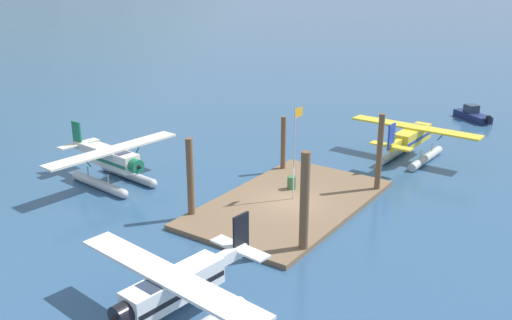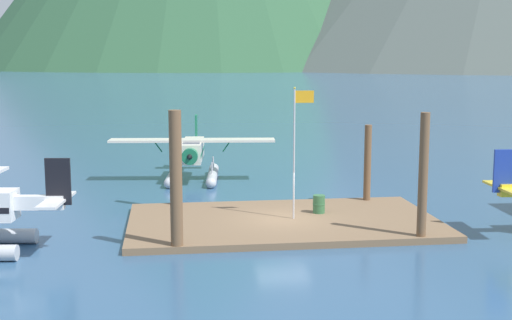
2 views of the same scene
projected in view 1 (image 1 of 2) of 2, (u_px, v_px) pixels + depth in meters
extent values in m
plane|color=#2D5175|center=(289.00, 205.00, 36.42)|extent=(1200.00, 1200.00, 0.00)
cube|color=brown|center=(289.00, 203.00, 36.37)|extent=(14.38, 8.42, 0.30)
cylinder|color=brown|center=(304.00, 204.00, 29.46)|extent=(0.50, 0.50, 5.76)
cylinder|color=brown|center=(379.00, 154.00, 37.58)|extent=(0.39, 0.39, 5.56)
cylinder|color=brown|center=(190.00, 179.00, 33.76)|extent=(0.43, 0.43, 5.12)
cylinder|color=brown|center=(283.00, 145.00, 41.65)|extent=(0.37, 0.37, 4.30)
cylinder|color=silver|center=(294.00, 155.00, 35.70)|extent=(0.08, 0.08, 6.06)
cube|color=orange|center=(299.00, 112.00, 35.18)|extent=(0.90, 0.03, 0.56)
sphere|color=gold|center=(295.00, 108.00, 34.69)|extent=(0.10, 0.10, 0.10)
cylinder|color=#33663D|center=(292.00, 183.00, 38.19)|extent=(0.58, 0.58, 0.88)
torus|color=#33663D|center=(292.00, 183.00, 38.19)|extent=(0.62, 0.62, 0.04)
cylinder|color=#B7BABF|center=(396.00, 152.00, 45.74)|extent=(5.62, 0.91, 0.64)
sphere|color=#B7BABF|center=(410.00, 144.00, 47.85)|extent=(0.64, 0.64, 0.64)
cylinder|color=#B7BABF|center=(426.00, 158.00, 44.31)|extent=(5.62, 0.91, 0.64)
sphere|color=#B7BABF|center=(438.00, 150.00, 46.42)|extent=(0.64, 0.64, 0.64)
cylinder|color=#B7BABF|center=(403.00, 141.00, 46.43)|extent=(0.10, 0.10, 0.70)
cylinder|color=#B7BABF|center=(390.00, 148.00, 44.62)|extent=(0.10, 0.10, 0.70)
cylinder|color=#B7BABF|center=(432.00, 147.00, 45.00)|extent=(0.10, 0.10, 0.70)
cylinder|color=#B7BABF|center=(421.00, 154.00, 43.19)|extent=(0.10, 0.10, 0.70)
cube|color=yellow|center=(413.00, 136.00, 44.50)|extent=(4.85, 1.47, 1.20)
cube|color=#1E389E|center=(412.00, 137.00, 44.53)|extent=(4.76, 1.48, 0.24)
cube|color=#283347|center=(418.00, 129.00, 45.20)|extent=(1.15, 1.11, 0.56)
cube|color=yellow|center=(415.00, 127.00, 44.50)|extent=(1.90, 10.46, 0.14)
cylinder|color=#1E389E|center=(389.00, 127.00, 45.87)|extent=(0.11, 0.63, 0.84)
cylinder|color=#1E389E|center=(442.00, 136.00, 43.36)|extent=(0.11, 0.63, 0.84)
cylinder|color=#1E389E|center=(425.00, 129.00, 46.53)|extent=(0.65, 0.99, 0.96)
cone|color=black|center=(427.00, 127.00, 46.87)|extent=(0.37, 0.38, 0.36)
cube|color=yellow|center=(396.00, 145.00, 42.02)|extent=(2.22, 0.54, 0.56)
cube|color=#1E389E|center=(391.00, 137.00, 41.06)|extent=(1.00, 0.17, 1.90)
cube|color=yellow|center=(391.00, 146.00, 41.38)|extent=(0.95, 3.23, 0.10)
cylinder|color=#B7BABF|center=(157.00, 309.00, 24.88)|extent=(5.64, 1.29, 0.64)
cylinder|color=#B7BABF|center=(216.00, 305.00, 23.96)|extent=(0.10, 0.10, 0.70)
cylinder|color=#B7BABF|center=(134.00, 307.00, 23.80)|extent=(0.10, 0.10, 0.70)
cylinder|color=#B7BABF|center=(177.00, 285.00, 25.51)|extent=(0.10, 0.10, 0.70)
cube|color=white|center=(174.00, 287.00, 23.57)|extent=(4.91, 1.79, 1.20)
cube|color=black|center=(175.00, 289.00, 23.60)|extent=(4.82, 1.80, 0.24)
cube|color=#283347|center=(154.00, 291.00, 22.69)|extent=(1.22, 1.18, 0.56)
cube|color=white|center=(168.00, 276.00, 23.14)|extent=(2.60, 10.49, 0.14)
cylinder|color=black|center=(205.00, 303.00, 21.88)|extent=(0.15, 0.63, 0.84)
cylinder|color=black|center=(136.00, 265.00, 24.61)|extent=(0.15, 0.63, 0.84)
cylinder|color=black|center=(121.00, 315.00, 21.65)|extent=(0.71, 1.02, 0.96)
cube|color=white|center=(228.00, 256.00, 25.85)|extent=(2.24, 0.69, 0.56)
cube|color=black|center=(241.00, 233.00, 26.21)|extent=(1.01, 0.24, 1.90)
cube|color=white|center=(240.00, 248.00, 26.39)|extent=(1.17, 3.27, 0.10)
cylinder|color=#B7BABF|center=(128.00, 174.00, 40.89)|extent=(1.20, 5.64, 0.64)
sphere|color=#B7BABF|center=(153.00, 184.00, 39.19)|extent=(0.64, 0.64, 0.64)
cylinder|color=#B7BABF|center=(99.00, 184.00, 39.09)|extent=(1.20, 5.64, 0.64)
sphere|color=#B7BABF|center=(124.00, 194.00, 37.38)|extent=(0.64, 0.64, 0.64)
cylinder|color=#B7BABF|center=(138.00, 169.00, 39.94)|extent=(0.10, 0.10, 0.70)
cylinder|color=#B7BABF|center=(117.00, 162.00, 41.41)|extent=(0.10, 0.10, 0.70)
cylinder|color=#B7BABF|center=(108.00, 179.00, 38.14)|extent=(0.10, 0.10, 0.70)
cylinder|color=#B7BABF|center=(88.00, 171.00, 39.60)|extent=(0.10, 0.10, 0.70)
cube|color=silver|center=(112.00, 158.00, 39.46)|extent=(1.72, 4.90, 1.20)
cube|color=#196B47|center=(112.00, 159.00, 39.49)|extent=(1.73, 4.81, 0.24)
cube|color=#283347|center=(121.00, 156.00, 38.70)|extent=(1.16, 1.20, 0.56)
cube|color=silver|center=(114.00, 150.00, 39.06)|extent=(10.49, 2.44, 0.14)
cylinder|color=#196B47|center=(139.00, 147.00, 40.76)|extent=(0.63, 0.14, 0.84)
cylinder|color=#196B47|center=(87.00, 162.00, 37.58)|extent=(0.63, 0.14, 0.84)
cylinder|color=#196B47|center=(136.00, 166.00, 37.81)|extent=(1.02, 0.69, 0.96)
cone|color=black|center=(140.00, 168.00, 37.54)|extent=(0.39, 0.38, 0.36)
cube|color=silver|center=(85.00, 147.00, 41.41)|extent=(0.66, 2.23, 0.56)
cube|color=#196B47|center=(77.00, 134.00, 41.68)|extent=(0.22, 1.01, 1.90)
cube|color=silver|center=(79.00, 144.00, 41.87)|extent=(3.26, 1.12, 0.10)
cube|color=navy|center=(472.00, 117.00, 56.53)|extent=(3.73, 4.25, 0.70)
sphere|color=navy|center=(459.00, 112.00, 58.41)|extent=(0.70, 0.70, 0.70)
cube|color=#283347|center=(471.00, 109.00, 56.55)|extent=(1.60, 1.62, 0.80)
cube|color=black|center=(488.00, 120.00, 54.40)|extent=(0.48, 0.47, 0.80)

